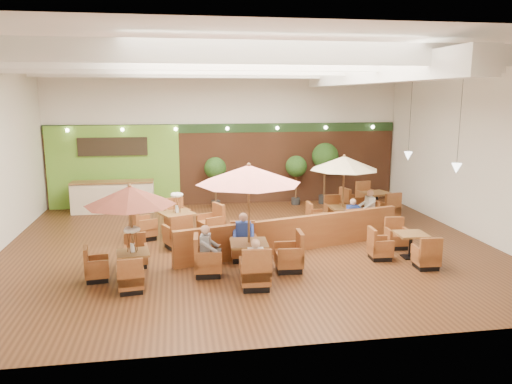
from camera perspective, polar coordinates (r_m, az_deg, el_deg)
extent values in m
plane|color=#381E0F|center=(14.67, -0.85, -6.17)|extent=(14.00, 14.00, 0.00)
cube|color=silver|center=(20.04, -3.38, 6.45)|extent=(14.00, 0.04, 5.50)
cube|color=silver|center=(8.28, 5.13, -0.03)|extent=(14.00, 0.04, 5.50)
cube|color=silver|center=(16.62, 23.83, 4.61)|extent=(0.04, 12.00, 5.50)
cube|color=white|center=(14.07, -0.92, 15.77)|extent=(14.00, 12.00, 0.04)
cube|color=brown|center=(20.10, -3.32, 3.17)|extent=(13.90, 0.10, 3.20)
cube|color=#1E3819|center=(19.94, -3.37, 7.30)|extent=(13.90, 0.12, 0.35)
cube|color=#66A12F|center=(20.08, -15.91, 2.76)|extent=(5.00, 0.08, 3.20)
cube|color=black|center=(19.91, -16.06, 5.01)|extent=(2.60, 0.08, 0.70)
cube|color=white|center=(14.94, 12.86, 13.11)|extent=(0.60, 11.00, 0.60)
cube|color=white|center=(10.11, 2.48, 15.66)|extent=(13.60, 0.12, 0.45)
cube|color=white|center=(12.76, -0.04, 14.69)|extent=(13.60, 0.12, 0.45)
cube|color=white|center=(15.33, -1.63, 14.06)|extent=(13.60, 0.12, 0.45)
cube|color=white|center=(18.00, -2.80, 13.60)|extent=(13.60, 0.12, 0.45)
cylinder|color=black|center=(15.07, 22.36, 8.55)|extent=(0.01, 0.01, 3.20)
cone|color=white|center=(15.20, 21.93, 2.53)|extent=(0.28, 0.28, 0.28)
cylinder|color=black|center=(17.70, 17.28, 9.12)|extent=(0.01, 0.01, 3.20)
cone|color=white|center=(17.81, 16.99, 3.97)|extent=(0.28, 0.28, 0.28)
sphere|color=#FFEAC6|center=(20.01, -20.77, 6.62)|extent=(0.14, 0.14, 0.14)
sphere|color=#FFEAC6|center=(19.71, -15.03, 6.90)|extent=(0.14, 0.14, 0.14)
sphere|color=#FFEAC6|center=(19.61, -9.16, 7.12)|extent=(0.14, 0.14, 0.14)
sphere|color=#FFEAC6|center=(19.72, -3.30, 7.26)|extent=(0.14, 0.14, 0.14)
sphere|color=#FFEAC6|center=(20.02, 2.45, 7.32)|extent=(0.14, 0.14, 0.14)
sphere|color=#FFEAC6|center=(20.52, 7.98, 7.31)|extent=(0.14, 0.14, 0.14)
sphere|color=#FFEAC6|center=(21.19, 13.20, 7.24)|extent=(0.14, 0.14, 0.14)
cube|color=beige|center=(19.49, -16.01, -0.62)|extent=(3.00, 0.70, 1.10)
cube|color=brown|center=(19.38, -16.10, 1.12)|extent=(3.00, 0.75, 0.06)
cube|color=brown|center=(14.12, 4.37, -4.82)|extent=(6.80, 2.10, 0.97)
cube|color=brown|center=(12.30, -13.89, -6.79)|extent=(0.85, 0.85, 0.05)
cylinder|color=black|center=(12.40, -13.83, -8.15)|extent=(0.09, 0.09, 0.59)
cube|color=black|center=(12.50, -13.76, -9.50)|extent=(0.45, 0.45, 0.04)
cube|color=brown|center=(11.63, -14.14, -9.79)|extent=(0.62, 0.62, 0.28)
cube|color=brown|center=(11.33, -14.45, -8.94)|extent=(0.56, 0.16, 0.62)
cube|color=brown|center=(11.56, -15.47, -9.04)|extent=(0.14, 0.49, 0.25)
cube|color=brown|center=(11.58, -12.89, -8.89)|extent=(0.14, 0.49, 0.25)
cube|color=black|center=(11.70, -14.09, -10.73)|extent=(0.55, 0.55, 0.12)
cube|color=brown|center=(13.21, -13.53, -7.22)|extent=(0.62, 0.62, 0.28)
cube|color=brown|center=(13.35, -13.38, -5.83)|extent=(0.56, 0.16, 0.62)
cube|color=brown|center=(13.17, -12.44, -6.42)|extent=(0.14, 0.49, 0.25)
cube|color=brown|center=(13.15, -14.69, -6.55)|extent=(0.14, 0.49, 0.25)
cube|color=black|center=(13.28, -13.49, -8.06)|extent=(0.55, 0.55, 0.12)
cube|color=brown|center=(12.52, -17.70, -8.47)|extent=(0.62, 0.62, 0.28)
cube|color=brown|center=(12.37, -16.74, -7.35)|extent=(0.16, 0.56, 0.62)
cube|color=brown|center=(12.71, -17.74, -7.34)|extent=(0.49, 0.14, 0.25)
cube|color=brown|center=(12.22, -17.76, -8.08)|extent=(0.49, 0.14, 0.25)
cube|color=black|center=(12.59, -17.65, -9.35)|extent=(0.55, 0.55, 0.12)
cylinder|color=brown|center=(12.17, -14.00, -4.67)|extent=(0.06, 0.06, 2.22)
cone|color=#522318|center=(11.96, -14.20, -0.38)|extent=(2.13, 2.13, 0.45)
sphere|color=brown|center=(11.91, -14.25, 0.70)|extent=(0.10, 0.10, 0.10)
cylinder|color=silver|center=(12.26, -13.92, -6.18)|extent=(0.10, 0.10, 0.22)
cube|color=brown|center=(12.26, -0.82, -5.90)|extent=(0.95, 0.95, 0.06)
cylinder|color=black|center=(12.37, -0.81, -7.54)|extent=(0.11, 0.11, 0.70)
cube|color=black|center=(12.50, -0.81, -9.16)|extent=(0.51, 0.51, 0.04)
cube|color=brown|center=(11.46, -0.07, -9.48)|extent=(0.70, 0.70, 0.34)
cube|color=brown|center=(11.10, 0.24, -8.43)|extent=(0.66, 0.14, 0.74)
cube|color=brown|center=(11.36, -1.63, -8.53)|extent=(0.12, 0.59, 0.30)
cube|color=brown|center=(11.42, 1.49, -8.42)|extent=(0.12, 0.59, 0.30)
cube|color=black|center=(11.55, -0.07, -10.62)|extent=(0.62, 0.62, 0.15)
cube|color=brown|center=(13.35, -1.45, -6.49)|extent=(0.70, 0.70, 0.34)
cube|color=brown|center=(13.52, -1.68, -4.85)|extent=(0.66, 0.14, 0.74)
cube|color=brown|center=(13.31, -0.12, -5.58)|extent=(0.12, 0.59, 0.30)
cube|color=brown|center=(13.27, -2.79, -5.65)|extent=(0.12, 0.59, 0.30)
cube|color=black|center=(13.42, -1.44, -7.48)|extent=(0.62, 0.62, 0.15)
cube|color=brown|center=(12.30, -5.52, -8.08)|extent=(0.70, 0.70, 0.34)
cube|color=brown|center=(12.23, -4.25, -6.59)|extent=(0.14, 0.66, 0.74)
cube|color=brown|center=(12.53, -5.54, -6.70)|extent=(0.59, 0.12, 0.30)
cube|color=brown|center=(11.94, -5.52, -7.59)|extent=(0.59, 0.12, 0.30)
cube|color=black|center=(12.38, -5.49, -9.15)|extent=(0.62, 0.62, 0.15)
cube|color=brown|center=(12.58, 3.78, -7.62)|extent=(0.70, 0.70, 0.34)
cube|color=brown|center=(12.41, 2.57, -6.32)|extent=(0.14, 0.66, 0.74)
cube|color=brown|center=(12.22, 4.03, -7.13)|extent=(0.59, 0.12, 0.30)
cube|color=brown|center=(12.80, 3.56, -6.28)|extent=(0.59, 0.12, 0.30)
cube|color=black|center=(12.66, 3.77, -8.67)|extent=(0.62, 0.62, 0.15)
cylinder|color=brown|center=(12.11, -0.83, -3.35)|extent=(0.06, 0.06, 2.66)
cone|color=#DE766B|center=(11.88, -0.84, 2.03)|extent=(2.55, 2.55, 0.45)
sphere|color=brown|center=(11.84, -0.84, 3.13)|extent=(0.10, 0.10, 0.10)
cube|color=brown|center=(16.73, 9.87, -1.78)|extent=(0.80, 0.80, 0.06)
cylinder|color=black|center=(16.81, 9.83, -2.87)|extent=(0.09, 0.09, 0.62)
cube|color=black|center=(16.89, 9.80, -3.96)|extent=(0.42, 0.42, 0.04)
cube|color=brown|center=(16.01, 10.86, -3.85)|extent=(0.58, 0.58, 0.30)
cube|color=brown|center=(15.72, 11.20, -3.08)|extent=(0.58, 0.10, 0.66)
cube|color=brown|center=(15.87, 9.96, -3.24)|extent=(0.08, 0.52, 0.26)
cube|color=brown|center=(16.06, 11.80, -3.15)|extent=(0.08, 0.52, 0.26)
cube|color=black|center=(16.06, 10.83, -4.59)|extent=(0.52, 0.52, 0.13)
cube|color=brown|center=(17.64, 8.89, -2.40)|extent=(0.58, 0.58, 0.30)
cube|color=brown|center=(17.81, 8.68, -1.34)|extent=(0.58, 0.10, 0.66)
cube|color=brown|center=(17.69, 9.75, -1.77)|extent=(0.08, 0.52, 0.26)
cube|color=brown|center=(17.52, 8.06, -1.84)|extent=(0.08, 0.52, 0.26)
cube|color=black|center=(17.69, 8.87, -3.08)|extent=(0.52, 0.52, 0.13)
cube|color=brown|center=(16.56, 6.89, -3.23)|extent=(0.58, 0.58, 0.30)
cube|color=brown|center=(16.56, 7.73, -2.25)|extent=(0.10, 0.58, 0.66)
cube|color=brown|center=(16.77, 6.65, -2.39)|extent=(0.52, 0.08, 0.26)
cube|color=brown|center=(16.26, 7.18, -2.82)|extent=(0.52, 0.08, 0.26)
cube|color=black|center=(16.61, 6.88, -3.96)|extent=(0.52, 0.52, 0.13)
cube|color=brown|center=(17.13, 12.66, -2.94)|extent=(0.58, 0.58, 0.30)
cube|color=brown|center=(16.98, 11.93, -2.06)|extent=(0.10, 0.58, 0.66)
cube|color=brown|center=(16.84, 13.03, -2.54)|extent=(0.52, 0.08, 0.26)
cube|color=brown|center=(17.33, 12.35, -2.13)|extent=(0.52, 0.08, 0.26)
cube|color=black|center=(17.18, 12.63, -3.64)|extent=(0.52, 0.52, 0.13)
cylinder|color=brown|center=(16.63, 9.92, -0.10)|extent=(0.06, 0.06, 2.35)
cone|color=#CDBC8F|center=(16.47, 10.04, 3.30)|extent=(2.26, 2.26, 0.45)
sphere|color=brown|center=(16.44, 10.07, 4.09)|extent=(0.10, 0.10, 0.10)
cube|color=brown|center=(15.43, -9.01, -2.46)|extent=(1.21, 1.21, 0.06)
cylinder|color=black|center=(15.52, -8.96, -3.81)|extent=(0.11, 0.11, 0.71)
cube|color=black|center=(15.62, -8.92, -5.15)|extent=(0.64, 0.64, 0.04)
cube|color=brown|center=(14.55, -8.93, -5.12)|extent=(0.88, 0.88, 0.34)
cube|color=brown|center=(14.22, -9.42, -4.16)|extent=(0.66, 0.37, 0.75)
cube|color=brown|center=(14.37, -10.09, -4.46)|extent=(0.32, 0.58, 0.30)
cube|color=brown|center=(14.62, -7.83, -4.14)|extent=(0.32, 0.58, 0.30)
cube|color=black|center=(14.62, -8.90, -6.05)|extent=(0.78, 0.78, 0.15)
cube|color=brown|center=(16.53, -8.98, -3.17)|extent=(0.88, 0.88, 0.34)
cube|color=brown|center=(16.70, -8.63, -1.87)|extent=(0.66, 0.37, 0.75)
cube|color=brown|center=(16.60, -8.02, -2.31)|extent=(0.32, 0.58, 0.30)
cube|color=brown|center=(16.36, -10.00, -2.57)|extent=(0.32, 0.58, 0.30)
cube|color=black|center=(16.59, -8.95, -4.00)|extent=(0.78, 0.78, 0.15)
cube|color=brown|center=(15.57, -12.73, -4.19)|extent=(0.88, 0.88, 0.34)
cube|color=brown|center=(15.37, -11.85, -3.11)|extent=(0.37, 0.66, 0.75)
cube|color=brown|center=(15.80, -13.16, -3.17)|extent=(0.58, 0.32, 0.30)
cube|color=brown|center=(15.23, -12.36, -3.67)|extent=(0.58, 0.32, 0.30)
cube|color=black|center=(15.64, -12.70, -5.06)|extent=(0.78, 0.78, 0.15)
cube|color=brown|center=(15.57, -5.18, -3.96)|extent=(0.88, 0.88, 0.34)
cube|color=brown|center=(15.58, -6.17, -2.74)|extent=(0.37, 0.66, 0.75)
cube|color=brown|center=(15.25, -4.64, -3.43)|extent=(0.58, 0.32, 0.30)
cube|color=brown|center=(15.78, -5.72, -2.95)|extent=(0.58, 0.32, 0.30)
cube|color=black|center=(15.63, -5.16, -4.84)|extent=(0.78, 0.78, 0.15)
cylinder|color=silver|center=(15.39, -9.02, -1.94)|extent=(0.10, 0.10, 0.22)
cube|color=brown|center=(14.09, 17.32, -4.62)|extent=(0.82, 0.82, 0.05)
cylinder|color=black|center=(14.17, 17.25, -5.87)|extent=(0.09, 0.09, 0.60)
cube|color=black|center=(14.27, 17.17, -7.09)|extent=(0.43, 0.43, 0.04)
cube|color=brown|center=(13.46, 18.87, -7.15)|extent=(0.60, 0.60, 0.29)
cube|color=brown|center=(13.19, 19.48, -6.31)|extent=(0.57, 0.13, 0.64)
cube|color=brown|center=(13.30, 17.87, -6.48)|extent=(0.10, 0.51, 0.26)
cube|color=brown|center=(13.52, 19.94, -6.33)|extent=(0.10, 0.51, 0.26)
cube|color=black|center=(13.52, 18.81, -7.99)|extent=(0.53, 0.53, 0.13)
cube|color=brown|center=(14.94, 15.76, -5.18)|extent=(0.60, 0.60, 0.29)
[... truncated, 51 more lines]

